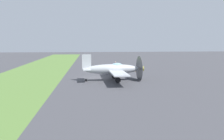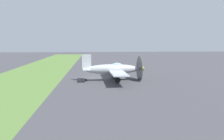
{
  "view_description": "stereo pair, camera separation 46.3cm",
  "coord_description": "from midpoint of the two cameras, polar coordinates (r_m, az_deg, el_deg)",
  "views": [
    {
      "loc": [
        32.07,
        -1.03,
        5.32
      ],
      "look_at": [
        2.82,
        1.93,
        1.48
      ],
      "focal_mm": 35.08,
      "sensor_mm": 36.0,
      "label": 1
    },
    {
      "loc": [
        32.12,
        -0.57,
        5.32
      ],
      "look_at": [
        2.82,
        1.93,
        1.48
      ],
      "focal_mm": 35.08,
      "sensor_mm": 36.0,
      "label": 2
    }
  ],
  "objects": [
    {
      "name": "ground_crew_chief",
      "position": [
        39.54,
        0.57,
        1.04
      ],
      "size": [
        0.4,
        0.54,
        1.73
      ],
      "rotation": [
        0.0,
        0.0,
        5.3
      ],
      "color": "#2D3342",
      "rests_on": "ground"
    },
    {
      "name": "ground_plane",
      "position": [
        32.54,
        -4.29,
        -1.99
      ],
      "size": [
        160.0,
        160.0,
        0.0
      ],
      "primitive_type": "plane",
      "color": "#424247"
    },
    {
      "name": "airplane_lead",
      "position": [
        29.66,
        -0.12,
        0.21
      ],
      "size": [
        10.62,
        8.42,
        3.79
      ],
      "rotation": [
        0.0,
        0.0,
        0.04
      ],
      "color": "#B2B7BC",
      "rests_on": "ground"
    },
    {
      "name": "grass_verge",
      "position": [
        33.96,
        -22.4,
        -2.13
      ],
      "size": [
        120.0,
        11.0,
        0.01
      ],
      "primitive_type": "cube",
      "color": "#567A38",
      "rests_on": "ground"
    },
    {
      "name": "supply_crate",
      "position": [
        39.49,
        6.1,
        0.12
      ],
      "size": [
        1.24,
        1.24,
        0.64
      ],
      "primitive_type": "cube",
      "rotation": [
        0.0,
        0.0,
        1.0
      ],
      "color": "olive",
      "rests_on": "ground"
    }
  ]
}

